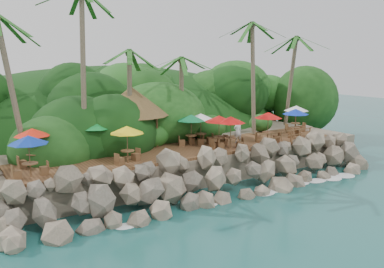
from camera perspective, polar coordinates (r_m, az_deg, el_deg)
ground at (r=26.54m, az=7.11°, el=-9.28°), size 140.00×140.00×0.00m
land_base at (r=39.40m, az=-7.89°, el=-1.08°), size 32.00×25.20×2.10m
jungle_hill at (r=46.39m, az=-11.77°, el=-0.75°), size 44.80×28.00×15.40m
seawall at (r=27.66m, az=4.51°, el=-5.89°), size 29.00×4.00×2.30m
terrace at (r=30.56m, az=0.00°, el=-2.21°), size 26.00×5.00×0.20m
jungle_foliage at (r=38.74m, az=-7.22°, el=-2.86°), size 44.00×16.00×12.00m
foam_line at (r=26.74m, az=6.70°, el=-9.04°), size 25.20×0.80×0.06m
palms at (r=32.34m, az=-2.89°, el=14.49°), size 31.37×6.93×12.77m
palapa at (r=31.14m, az=-8.51°, el=4.62°), size 5.69×5.69×4.60m
dining_clusters at (r=30.00m, az=0.03°, el=1.66°), size 25.84×5.38×2.42m
railing at (r=33.32m, az=13.15°, el=-0.17°), size 6.10×0.10×1.00m
waiter at (r=32.51m, az=6.46°, el=0.37°), size 0.76×0.58×1.88m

